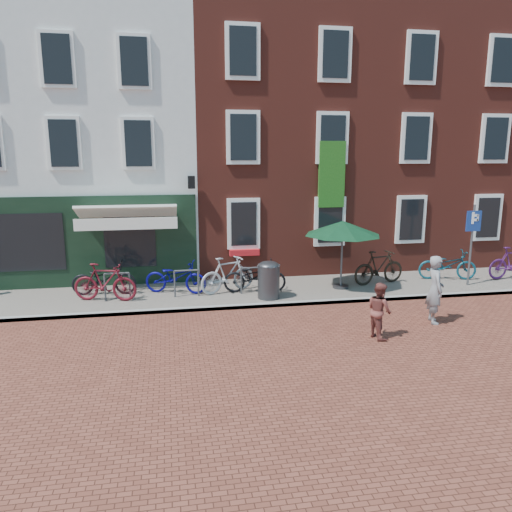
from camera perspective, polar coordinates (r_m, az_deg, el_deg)
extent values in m
plane|color=brown|center=(13.93, -1.60, -6.19)|extent=(80.00, 80.00, 0.00)
cube|color=slate|center=(15.50, 1.24, -4.10)|extent=(24.00, 3.00, 0.10)
cube|color=silver|center=(20.32, -19.20, 11.79)|extent=(8.00, 8.00, 9.00)
cube|color=maroon|center=(20.49, 1.00, 13.83)|extent=(6.00, 8.00, 10.00)
cube|color=maroon|center=(22.43, 16.64, 13.19)|extent=(6.00, 8.00, 10.00)
cylinder|color=#3A393C|center=(14.50, 1.48, -3.04)|extent=(0.65, 0.65, 0.97)
ellipsoid|color=#3A393C|center=(14.37, 1.50, -0.89)|extent=(0.65, 0.65, 0.29)
cylinder|color=#4C4C4F|center=(17.18, 23.69, 1.13)|extent=(0.07, 0.07, 2.62)
cube|color=navy|center=(17.04, 23.95, 3.73)|extent=(0.50, 0.04, 0.65)
cylinder|color=#4C4C4F|center=(15.91, 9.78, -3.51)|extent=(0.50, 0.50, 0.08)
cylinder|color=#4C4C4F|center=(15.68, 9.91, -0.08)|extent=(0.06, 0.06, 2.03)
cone|color=#0D361D|center=(15.50, 10.04, 3.58)|extent=(2.41, 2.41, 0.45)
imported|color=gray|center=(13.45, 20.07, -3.67)|extent=(0.55, 0.72, 1.77)
imported|color=brown|center=(12.05, 14.13, -6.13)|extent=(0.62, 0.74, 1.35)
imported|color=black|center=(15.54, -17.24, -2.50)|extent=(1.95, 0.80, 1.00)
imported|color=#581019|center=(14.86, -17.13, -2.92)|extent=(1.93, 0.96, 1.11)
imported|color=#080564|center=(15.20, -9.30, -2.42)|extent=(2.02, 1.23, 1.00)
imported|color=#BBBABD|center=(15.12, -3.31, -2.15)|extent=(1.91, 1.21, 1.11)
imported|color=black|center=(15.09, -0.14, -2.37)|extent=(1.98, 0.90, 1.00)
imported|color=black|center=(16.51, 14.08, -1.28)|extent=(1.92, 0.88, 1.11)
imported|color=#0D4355|center=(17.83, 21.33, -0.96)|extent=(2.02, 1.11, 1.00)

